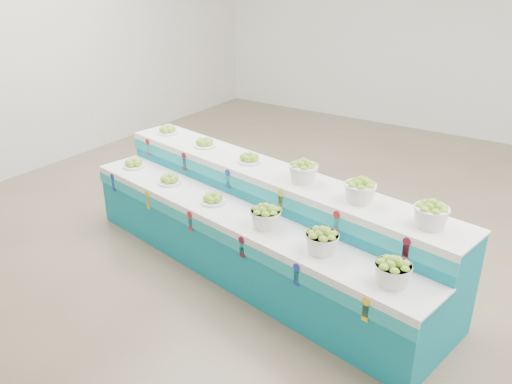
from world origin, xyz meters
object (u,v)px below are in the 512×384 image
Objects in this scene: display_stand at (256,224)px; basket_lower_left at (266,216)px; basket_upper_right at (431,214)px; plate_upper_mid at (205,142)px.

display_stand reaches higher than basket_lower_left.
basket_upper_right reaches higher than display_stand.
display_stand is 0.56m from basket_lower_left.
basket_lower_left is 1.12× the size of plate_upper_mid.
display_stand is 1.25m from plate_upper_mid.
display_stand is at bearing -24.34° from plate_upper_mid.
basket_lower_left is at bearing -34.58° from display_stand.
basket_lower_left is at bearing -30.44° from plate_upper_mid.
display_stand is 14.84× the size of basket_upper_right.
basket_upper_right is at bearing 10.80° from basket_lower_left.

